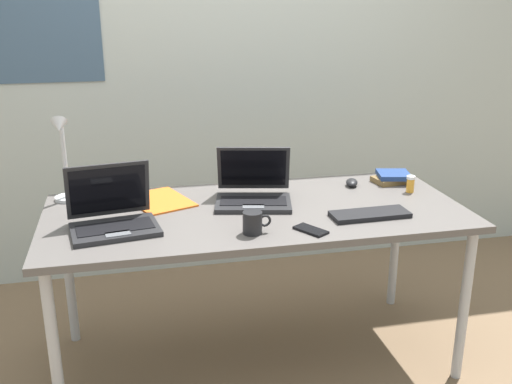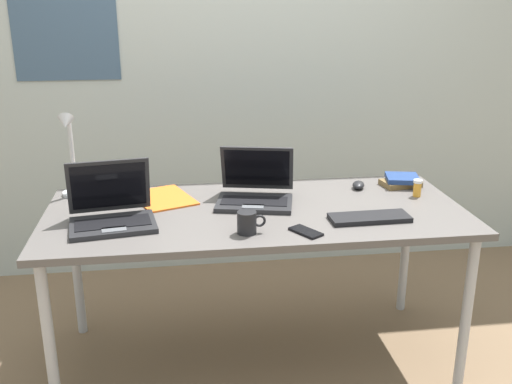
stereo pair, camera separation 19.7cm
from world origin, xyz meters
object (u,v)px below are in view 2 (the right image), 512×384
at_px(external_keyboard, 370,218).
at_px(laptop_back_right, 255,192).
at_px(laptop_far_corner, 112,213).
at_px(computer_mouse, 358,185).
at_px(book_stack, 401,181).
at_px(pill_bottle, 417,188).
at_px(desk_lamp, 71,155).
at_px(cell_phone, 306,232).
at_px(paper_folder_mid_desk, 163,198).
at_px(coffee_mug, 247,222).

bearing_deg(external_keyboard, laptop_back_right, 145.33).
relative_size(laptop_far_corner, computer_mouse, 3.86).
bearing_deg(book_stack, pill_bottle, -85.11).
bearing_deg(book_stack, desk_lamp, 178.49).
bearing_deg(external_keyboard, desk_lamp, 158.17).
bearing_deg(book_stack, cell_phone, -138.34).
height_order(laptop_back_right, laptop_far_corner, laptop_far_corner).
height_order(laptop_back_right, paper_folder_mid_desk, laptop_back_right).
height_order(desk_lamp, coffee_mug, desk_lamp).
height_order(external_keyboard, computer_mouse, computer_mouse).
xyz_separation_m(cell_phone, book_stack, (0.59, 0.52, 0.02)).
distance_m(laptop_back_right, cell_phone, 0.42).
distance_m(desk_lamp, cell_phone, 1.13).
xyz_separation_m(external_keyboard, coffee_mug, (-0.52, -0.07, 0.03)).
relative_size(computer_mouse, coffee_mug, 0.85).
bearing_deg(desk_lamp, coffee_mug, -36.11).
distance_m(computer_mouse, coffee_mug, 0.77).
bearing_deg(paper_folder_mid_desk, book_stack, 1.97).
distance_m(laptop_far_corner, cell_phone, 0.78).
distance_m(desk_lamp, pill_bottle, 1.58).
relative_size(book_stack, coffee_mug, 1.73).
relative_size(desk_lamp, laptop_back_right, 1.03).
xyz_separation_m(external_keyboard, pill_bottle, (0.31, 0.26, 0.03)).
bearing_deg(paper_folder_mid_desk, external_keyboard, -24.33).
bearing_deg(cell_phone, pill_bottle, -1.35).
bearing_deg(desk_lamp, pill_bottle, -7.37).
height_order(laptop_far_corner, cell_phone, laptop_far_corner).
bearing_deg(pill_bottle, laptop_back_right, 178.13).
xyz_separation_m(computer_mouse, coffee_mug, (-0.59, -0.48, 0.03)).
relative_size(desk_lamp, book_stack, 2.05).
distance_m(external_keyboard, computer_mouse, 0.42).
xyz_separation_m(laptop_back_right, coffee_mug, (-0.08, -0.36, -0.00)).
height_order(external_keyboard, paper_folder_mid_desk, external_keyboard).
bearing_deg(pill_bottle, coffee_mug, -158.12).
bearing_deg(coffee_mug, pill_bottle, 21.88).
bearing_deg(book_stack, computer_mouse, -177.08).
height_order(desk_lamp, laptop_far_corner, desk_lamp).
bearing_deg(laptop_back_right, coffee_mug, -102.52).
height_order(desk_lamp, paper_folder_mid_desk, desk_lamp).
bearing_deg(computer_mouse, book_stack, 23.53).
height_order(laptop_back_right, cell_phone, laptop_back_right).
height_order(external_keyboard, pill_bottle, pill_bottle).
distance_m(laptop_far_corner, pill_bottle, 1.37).
bearing_deg(book_stack, paper_folder_mid_desk, -178.03).
bearing_deg(laptop_far_corner, paper_folder_mid_desk, 54.80).
bearing_deg(cell_phone, external_keyboard, -13.26).
relative_size(computer_mouse, cell_phone, 0.71).
xyz_separation_m(laptop_far_corner, computer_mouse, (1.12, 0.31, -0.03)).
relative_size(laptop_back_right, computer_mouse, 4.04).
relative_size(external_keyboard, book_stack, 1.69).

